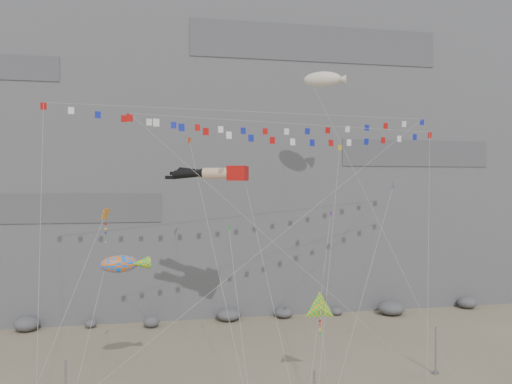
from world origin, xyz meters
The scene contains 16 objects.
ground centered at (0.00, 0.00, 0.00)m, with size 120.00×120.00×0.00m, color gray.
cliff centered at (0.00, 32.00, 25.00)m, with size 80.00×28.00×50.00m, color slate.
talus_boulders centered at (0.00, 17.00, 0.60)m, with size 60.00×3.00×1.20m, color #5F5E63, non-canonical shape.
anchor_pole_right centered at (13.43, -0.70, 1.81)m, with size 0.12×0.12×3.62m, color gray.
legs_kite centered at (-2.53, 6.38, 15.33)m, with size 7.52×17.06×20.92m.
flag_banner_upper centered at (0.93, 7.48, 20.70)m, with size 33.72×14.39×28.50m.
flag_banner_lower centered at (4.36, 4.21, 19.31)m, with size 27.05×9.78×21.96m.
harlequin_kite centered at (-11.00, 2.16, 12.22)m, with size 5.22×6.26×14.07m.
fish_windsock centered at (-9.95, 1.40, 8.76)m, with size 4.71×6.80×10.69m.
delta_kite centered at (3.93, -1.66, 5.66)m, with size 2.84×7.52×9.23m.
blimp_windsock centered at (8.04, 10.16, 24.34)m, with size 8.74×13.09×27.68m.
small_kite_a centered at (-4.54, 8.36, 17.88)m, with size 3.52×15.17×23.47m.
small_kite_b centered at (7.00, 4.96, 11.61)m, with size 5.99×11.47×16.96m.
small_kite_c centered at (-1.81, 3.46, 10.75)m, with size 0.95×11.01×15.15m.
small_kite_d centered at (8.60, 7.14, 17.24)m, with size 7.53×15.12×23.89m.
small_kite_e centered at (12.20, 4.09, 14.06)m, with size 9.41×9.91×19.12m.
Camera 1 is at (-7.11, -35.10, 14.43)m, focal length 35.00 mm.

